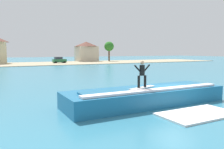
{
  "coord_description": "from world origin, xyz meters",
  "views": [
    {
      "loc": [
        -10.35,
        -10.89,
        3.43
      ],
      "look_at": [
        -1.57,
        5.73,
        1.51
      ],
      "focal_mm": 36.2,
      "sensor_mm": 36.0,
      "label": 1
    }
  ],
  "objects_px": {
    "surfboard": "(142,88)",
    "surfer": "(142,73)",
    "car_far_shore": "(59,60)",
    "house_gabled_white": "(86,51)",
    "wave_crest": "(147,96)",
    "tree_tall_bare": "(109,47)"
  },
  "relations": [
    {
      "from": "surfer",
      "to": "house_gabled_white",
      "type": "distance_m",
      "value": 64.32
    },
    {
      "from": "wave_crest",
      "to": "car_far_shore",
      "type": "relative_size",
      "value": 2.83
    },
    {
      "from": "surfboard",
      "to": "house_gabled_white",
      "type": "bearing_deg",
      "value": 71.7
    },
    {
      "from": "car_far_shore",
      "to": "tree_tall_bare",
      "type": "xyz_separation_m",
      "value": [
        18.3,
        4.03,
        4.1
      ]
    },
    {
      "from": "car_far_shore",
      "to": "tree_tall_bare",
      "type": "distance_m",
      "value": 19.19
    },
    {
      "from": "car_far_shore",
      "to": "house_gabled_white",
      "type": "xyz_separation_m",
      "value": [
        11.37,
        7.51,
        2.72
      ]
    },
    {
      "from": "surfer",
      "to": "house_gabled_white",
      "type": "height_order",
      "value": "house_gabled_white"
    },
    {
      "from": "surfboard",
      "to": "surfer",
      "type": "xyz_separation_m",
      "value": [
        -0.07,
        -0.05,
        0.95
      ]
    },
    {
      "from": "wave_crest",
      "to": "surfer",
      "type": "relative_size",
      "value": 6.57
    },
    {
      "from": "car_far_shore",
      "to": "house_gabled_white",
      "type": "relative_size",
      "value": 0.48
    },
    {
      "from": "house_gabled_white",
      "to": "tree_tall_bare",
      "type": "distance_m",
      "value": 7.88
    },
    {
      "from": "surfboard",
      "to": "car_far_shore",
      "type": "xyz_separation_m",
      "value": [
        8.8,
        53.47,
        -0.24
      ]
    },
    {
      "from": "surfer",
      "to": "car_far_shore",
      "type": "distance_m",
      "value": 54.26
    },
    {
      "from": "house_gabled_white",
      "to": "surfer",
      "type": "bearing_deg",
      "value": -108.35
    },
    {
      "from": "tree_tall_bare",
      "to": "surfboard",
      "type": "bearing_deg",
      "value": -115.24
    },
    {
      "from": "surfer",
      "to": "car_far_shore",
      "type": "relative_size",
      "value": 0.43
    },
    {
      "from": "car_far_shore",
      "to": "surfer",
      "type": "bearing_deg",
      "value": -99.41
    },
    {
      "from": "wave_crest",
      "to": "surfboard",
      "type": "height_order",
      "value": "surfboard"
    },
    {
      "from": "wave_crest",
      "to": "tree_tall_bare",
      "type": "relative_size",
      "value": 1.61
    },
    {
      "from": "surfboard",
      "to": "car_far_shore",
      "type": "relative_size",
      "value": 0.59
    },
    {
      "from": "wave_crest",
      "to": "car_far_shore",
      "type": "xyz_separation_m",
      "value": [
        8.19,
        53.1,
        0.4
      ]
    },
    {
      "from": "surfer",
      "to": "wave_crest",
      "type": "bearing_deg",
      "value": 31.35
    }
  ]
}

